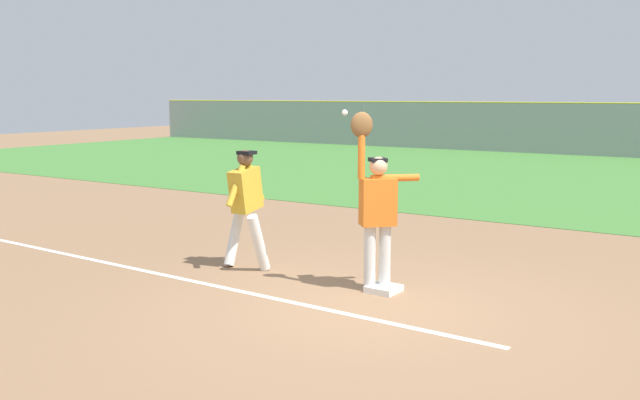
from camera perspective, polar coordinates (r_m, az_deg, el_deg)
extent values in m
plane|color=#936D4C|center=(8.33, 3.80, -8.83)|extent=(74.95, 74.95, 0.00)
cube|color=#478438|center=(22.08, 22.80, 1.44)|extent=(52.51, 16.75, 0.01)
cube|color=white|center=(10.82, -16.32, -5.06)|extent=(12.00, 0.54, 0.01)
cube|color=white|center=(9.03, 5.21, -7.20)|extent=(0.40, 0.40, 0.08)
cylinder|color=silver|center=(9.02, 5.29, -4.69)|extent=(0.21, 0.21, 0.85)
cylinder|color=silver|center=(8.97, 4.06, -4.75)|extent=(0.21, 0.21, 0.85)
cube|color=orange|center=(8.86, 4.74, -0.15)|extent=(0.50, 0.49, 0.60)
sphere|color=#DBAD84|center=(8.80, 4.77, 2.78)|extent=(0.33, 0.33, 0.23)
cube|color=black|center=(8.82, 4.72, 3.28)|extent=(0.30, 0.30, 0.05)
cylinder|color=orange|center=(8.73, 3.39, 3.77)|extent=(0.13, 0.13, 0.62)
cylinder|color=orange|center=(8.88, 6.13, 1.80)|extent=(0.51, 0.50, 0.09)
ellipsoid|color=brown|center=(8.71, 3.41, 6.13)|extent=(0.30, 0.30, 0.32)
cylinder|color=white|center=(9.91, -5.01, -3.49)|extent=(0.16, 0.44, 0.85)
cylinder|color=white|center=(10.37, -6.97, -2.98)|extent=(0.16, 0.44, 0.85)
cube|color=gold|center=(10.01, -6.07, 0.84)|extent=(0.27, 0.53, 0.66)
sphere|color=brown|center=(9.96, -6.12, 3.43)|extent=(0.24, 0.24, 0.23)
cube|color=black|center=(9.94, -5.98, 3.85)|extent=(0.23, 0.21, 0.05)
cylinder|color=gold|center=(10.18, -5.32, 1.44)|extent=(0.10, 0.40, 0.58)
cylinder|color=gold|center=(9.83, -6.86, 1.17)|extent=(0.10, 0.40, 0.58)
sphere|color=white|center=(8.98, 2.03, 7.13)|extent=(0.07, 0.07, 0.07)
cylinder|color=gray|center=(42.53, -12.09, 6.46)|extent=(0.08, 0.08, 2.12)
cylinder|color=gray|center=(34.49, 3.58, 6.19)|extent=(0.08, 0.08, 2.12)
cube|color=white|center=(36.05, 18.72, 5.08)|extent=(4.44, 1.99, 0.55)
cube|color=#2D333D|center=(36.03, 18.76, 5.84)|extent=(2.23, 1.79, 0.40)
cylinder|color=black|center=(36.63, 21.29, 4.57)|extent=(0.60, 0.23, 0.60)
cylinder|color=black|center=(34.78, 20.58, 4.42)|extent=(0.60, 0.23, 0.60)
cylinder|color=black|center=(37.39, 16.95, 4.85)|extent=(0.60, 0.23, 0.60)
cylinder|color=black|center=(35.58, 16.03, 4.72)|extent=(0.60, 0.23, 0.60)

